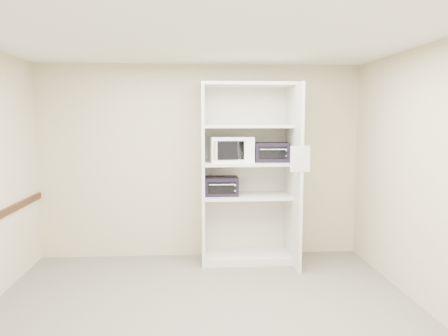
{
  "coord_description": "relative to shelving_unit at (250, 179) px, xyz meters",
  "views": [
    {
      "loc": [
        -0.12,
        -4.13,
        1.94
      ],
      "look_at": [
        0.28,
        1.29,
        1.33
      ],
      "focal_mm": 35.0,
      "sensor_mm": 36.0,
      "label": 1
    }
  ],
  "objects": [
    {
      "name": "paper_sign",
      "position": [
        0.53,
        -0.63,
        0.33
      ],
      "size": [
        0.24,
        0.03,
        0.31
      ],
      "primitive_type": "cube",
      "rotation": [
        0.0,
        0.0,
        0.09
      ],
      "color": "white",
      "rests_on": "shelving_unit"
    },
    {
      "name": "microwave",
      "position": [
        -0.26,
        0.02,
        0.41
      ],
      "size": [
        0.58,
        0.45,
        0.34
      ],
      "primitive_type": "cube",
      "rotation": [
        0.0,
        0.0,
        0.04
      ],
      "color": "white",
      "rests_on": "shelving_unit"
    },
    {
      "name": "toaster_oven_upper",
      "position": [
        0.29,
        0.01,
        0.37
      ],
      "size": [
        0.47,
        0.36,
        0.26
      ],
      "primitive_type": "cube",
      "rotation": [
        0.0,
        0.0,
        -0.06
      ],
      "color": "black",
      "rests_on": "shelving_unit"
    },
    {
      "name": "toaster_oven_lower",
      "position": [
        -0.39,
        -0.01,
        -0.09
      ],
      "size": [
        0.45,
        0.34,
        0.25
      ],
      "primitive_type": "cube",
      "rotation": [
        0.0,
        0.0,
        -0.01
      ],
      "color": "black",
      "rests_on": "shelving_unit"
    },
    {
      "name": "ceiling",
      "position": [
        -0.67,
        -1.7,
        1.57
      ],
      "size": [
        4.5,
        4.0,
        0.01
      ],
      "primitive_type": "cube",
      "color": "white"
    },
    {
      "name": "wall_back",
      "position": [
        -0.67,
        0.3,
        0.22
      ],
      "size": [
        4.5,
        0.02,
        2.7
      ],
      "primitive_type": "cube",
      "color": "beige",
      "rests_on": "ground"
    },
    {
      "name": "wall_right",
      "position": [
        1.58,
        -1.7,
        0.22
      ],
      "size": [
        0.02,
        4.0,
        2.7
      ],
      "primitive_type": "cube",
      "color": "beige",
      "rests_on": "ground"
    },
    {
      "name": "floor",
      "position": [
        -0.67,
        -1.7,
        -1.13
      ],
      "size": [
        4.5,
        4.0,
        0.01
      ],
      "primitive_type": "cube",
      "color": "#686359",
      "rests_on": "ground"
    },
    {
      "name": "shelving_unit",
      "position": [
        0.0,
        0.0,
        0.0
      ],
      "size": [
        1.24,
        0.92,
        2.42
      ],
      "color": "beige",
      "rests_on": "floor"
    },
    {
      "name": "wall_front",
      "position": [
        -0.67,
        -3.7,
        0.22
      ],
      "size": [
        4.5,
        0.02,
        2.7
      ],
      "primitive_type": "cube",
      "color": "beige",
      "rests_on": "ground"
    }
  ]
}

